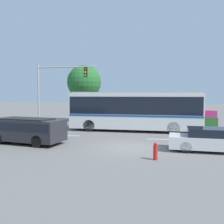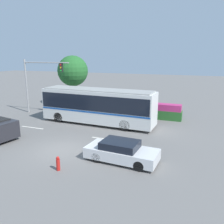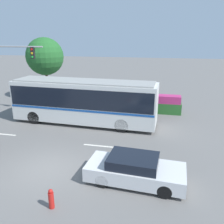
{
  "view_description": "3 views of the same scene",
  "coord_description": "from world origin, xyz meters",
  "views": [
    {
      "loc": [
        1.56,
        -15.12,
        3.22
      ],
      "look_at": [
        -1.61,
        2.76,
        1.92
      ],
      "focal_mm": 41.15,
      "sensor_mm": 36.0,
      "label": 1
    },
    {
      "loc": [
        8.81,
        -12.97,
        6.45
      ],
      "look_at": [
        2.49,
        3.45,
        2.18
      ],
      "focal_mm": 37.29,
      "sensor_mm": 36.0,
      "label": 2
    },
    {
      "loc": [
        5.48,
        -9.65,
        6.48
      ],
      "look_at": [
        2.51,
        4.02,
        1.99
      ],
      "focal_mm": 37.55,
      "sensor_mm": 36.0,
      "label": 3
    }
  ],
  "objects": [
    {
      "name": "ground_plane",
      "position": [
        0.0,
        0.0,
        0.0
      ],
      "size": [
        140.0,
        140.0,
        0.0
      ],
      "primitive_type": "plane",
      "color": "slate"
    },
    {
      "name": "city_bus",
      "position": [
        -0.34,
        6.9,
        1.92
      ],
      "size": [
        11.24,
        2.99,
        3.38
      ],
      "rotation": [
        0.0,
        0.0,
        3.1
      ],
      "color": "silver",
      "rests_on": "ground"
    },
    {
      "name": "sedan_foreground",
      "position": [
        4.49,
        -0.13,
        0.62
      ],
      "size": [
        4.62,
        2.16,
        1.29
      ],
      "rotation": [
        0.0,
        0.0,
        -0.06
      ],
      "color": "silver",
      "rests_on": "ground"
    },
    {
      "name": "traffic_light_pole",
      "position": [
        -8.31,
        8.27,
        4.08
      ],
      "size": [
        5.78,
        0.24,
        6.07
      ],
      "color": "gray",
      "rests_on": "ground"
    },
    {
      "name": "flowering_hedge",
      "position": [
        2.55,
        10.85,
        0.79
      ],
      "size": [
        9.38,
        1.06,
        1.6
      ],
      "color": "#286028",
      "rests_on": "ground"
    },
    {
      "name": "street_tree_left",
      "position": [
        -6.72,
        13.37,
        4.54
      ],
      "size": [
        3.89,
        3.89,
        6.49
      ],
      "color": "brown",
      "rests_on": "ground"
    },
    {
      "name": "fire_hydrant",
      "position": [
        1.5,
        -2.63,
        0.41
      ],
      "size": [
        0.22,
        0.22,
        0.86
      ],
      "color": "red",
      "rests_on": "ground"
    },
    {
      "name": "lane_stripe_near",
      "position": [
        -5.39,
        3.48,
        0.01
      ],
      "size": [
        2.4,
        0.16,
        0.01
      ],
      "primitive_type": "cube",
      "color": "silver",
      "rests_on": "ground"
    },
    {
      "name": "lane_stripe_mid",
      "position": [
        2.07,
        3.13,
        0.01
      ],
      "size": [
        2.4,
        0.16,
        0.01
      ],
      "primitive_type": "cube",
      "color": "silver",
      "rests_on": "ground"
    }
  ]
}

